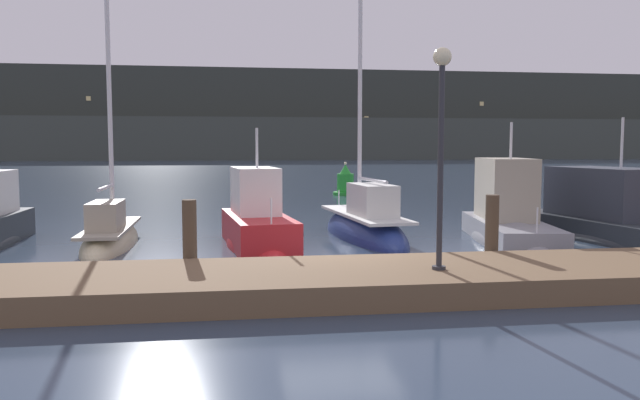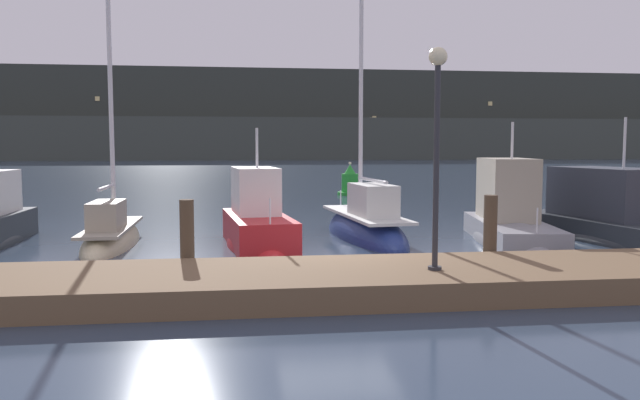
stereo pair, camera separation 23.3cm
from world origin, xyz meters
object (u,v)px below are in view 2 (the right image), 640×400
at_px(sailboat_berth_6, 366,232).
at_px(motorboat_berth_7, 510,228).
at_px(channel_buoy, 350,183).
at_px(motorboat_berth_8, 621,227).
at_px(motorboat_berth_5, 258,231).
at_px(dock_lamppost, 437,121).
at_px(sailboat_berth_4, 112,239).

xyz_separation_m(sailboat_berth_6, motorboat_berth_7, (3.76, -1.23, 0.23)).
height_order(sailboat_berth_6, channel_buoy, sailboat_berth_6).
height_order(motorboat_berth_8, channel_buoy, motorboat_berth_8).
bearing_deg(sailboat_berth_6, motorboat_berth_8, -11.37).
distance_m(motorboat_berth_8, channel_buoy, 17.40).
relative_size(motorboat_berth_5, motorboat_berth_8, 0.63).
bearing_deg(sailboat_berth_6, motorboat_berth_7, -18.17).
bearing_deg(motorboat_berth_8, motorboat_berth_7, 177.18).
relative_size(motorboat_berth_7, channel_buoy, 3.25).
bearing_deg(dock_lamppost, channel_buoy, 83.80).
height_order(sailboat_berth_6, dock_lamppost, sailboat_berth_6).
bearing_deg(motorboat_berth_7, sailboat_berth_4, 175.70).
xyz_separation_m(sailboat_berth_6, motorboat_berth_8, (6.91, -1.39, 0.21)).
bearing_deg(sailboat_berth_4, channel_buoy, 59.83).
xyz_separation_m(motorboat_berth_5, motorboat_berth_8, (10.00, -0.30, -0.02)).
distance_m(sailboat_berth_4, channel_buoy, 18.28).
xyz_separation_m(motorboat_berth_7, motorboat_berth_8, (3.15, -0.16, -0.02)).
bearing_deg(motorboat_berth_7, motorboat_berth_8, -2.82).
relative_size(sailboat_berth_4, motorboat_berth_8, 1.01).
distance_m(sailboat_berth_4, sailboat_berth_6, 6.94).
xyz_separation_m(motorboat_berth_5, dock_lamppost, (2.93, -5.80, 2.65)).
relative_size(sailboat_berth_6, motorboat_berth_8, 1.25).
bearing_deg(motorboat_berth_5, channel_buoy, 71.99).
distance_m(motorboat_berth_7, channel_buoy, 16.67).
relative_size(sailboat_berth_6, motorboat_berth_7, 1.64).
xyz_separation_m(motorboat_berth_7, dock_lamppost, (-3.92, -5.65, 2.65)).
bearing_deg(dock_lamppost, motorboat_berth_7, 55.26).
distance_m(sailboat_berth_6, channel_buoy, 15.54).
bearing_deg(dock_lamppost, motorboat_berth_5, 116.84).
distance_m(motorboat_berth_5, motorboat_berth_8, 10.01).
distance_m(sailboat_berth_4, motorboat_berth_8, 13.87).
height_order(sailboat_berth_6, motorboat_berth_8, sailboat_berth_6).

